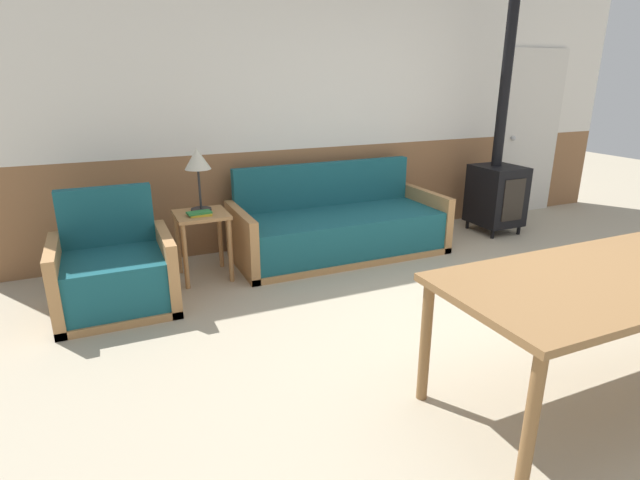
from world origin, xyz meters
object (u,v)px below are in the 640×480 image
(side_table, at_px, (202,227))
(table_lamp, at_px, (198,162))
(armchair, at_px, (115,275))
(dining_table, at_px, (618,284))
(couch, at_px, (339,229))
(wood_stove, at_px, (497,182))

(side_table, relative_size, table_lamp, 1.09)
(armchair, xyz_separation_m, dining_table, (2.44, -2.28, 0.40))
(couch, bearing_deg, wood_stove, -0.95)
(couch, xyz_separation_m, side_table, (-1.36, -0.06, 0.21))
(dining_table, height_order, wood_stove, wood_stove)
(dining_table, bearing_deg, side_table, 122.61)
(dining_table, xyz_separation_m, wood_stove, (1.64, 2.66, -0.10))
(armchair, xyz_separation_m, side_table, (0.75, 0.36, 0.19))
(armchair, distance_m, dining_table, 3.36)
(table_lamp, bearing_deg, armchair, -150.55)
(wood_stove, bearing_deg, dining_table, -121.66)
(couch, xyz_separation_m, wood_stove, (1.97, -0.03, 0.32))
(side_table, bearing_deg, table_lamp, 77.43)
(armchair, xyz_separation_m, wood_stove, (4.08, 0.38, 0.30))
(couch, height_order, side_table, couch)
(couch, distance_m, dining_table, 2.75)
(table_lamp, xyz_separation_m, dining_table, (1.67, -2.71, -0.34))
(couch, xyz_separation_m, armchair, (-2.11, -0.42, 0.01))
(armchair, height_order, table_lamp, table_lamp)
(armchair, relative_size, table_lamp, 1.65)
(couch, relative_size, table_lamp, 3.83)
(couch, relative_size, side_table, 3.53)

